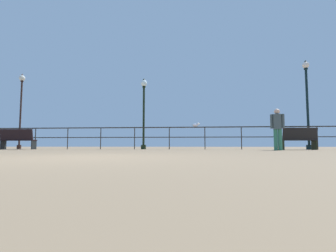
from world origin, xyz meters
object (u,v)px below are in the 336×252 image
Objects in this scene: person_by_bench at (277,126)px; bench_far_left at (18,138)px; lamppost_left at (21,102)px; seagull_on_rail at (196,125)px; bench_near_left at (299,138)px; lamppost_center at (144,107)px; lamppost_right at (307,98)px.

bench_far_left is at bearing 174.53° from person_by_bench.
lamppost_left is 9.77× the size of seagull_on_rail.
bench_near_left is 1.78m from person_by_bench.
bench_near_left is 0.93× the size of person_by_bench.
lamppost_right is (8.12, 0.00, 0.33)m from lamppost_center.
bench_far_left reaches higher than bench_near_left.
lamppost_center is (6.06, 1.10, 1.65)m from bench_far_left.
bench_far_left is 0.45× the size of lamppost_center.
lamppost_center is at bearing 174.69° from seagull_on_rail.
lamppost_center is 2.86m from seagull_on_rail.
person_by_bench reaches higher than bench_far_left.
lamppost_right is at bearing 49.97° from bench_near_left.
bench_far_left is 1.06× the size of bench_near_left.
lamppost_left is at bearing 175.49° from bench_near_left.
bench_far_left is 13.25m from bench_near_left.
lamppost_left is at bearing 178.49° from seagull_on_rail.
lamppost_right reaches higher than lamppost_center.
bench_far_left is at bearing -175.55° from lamppost_right.
lamppost_left is 6.77m from lamppost_center.
bench_near_left is 3.70× the size of seagull_on_rail.
lamppost_left reaches higher than person_by_bench.
bench_near_left is at bearing 0.01° from bench_far_left.
bench_far_left is 8.80m from seagull_on_rail.
bench_near_left is at bearing -10.67° from seagull_on_rail.
bench_near_left is 0.42× the size of lamppost_center.
person_by_bench is at bearing -20.85° from lamppost_center.
bench_near_left is at bearing -130.03° from lamppost_right.
person_by_bench is (-2.22, -2.25, -1.56)m from lamppost_right.
seagull_on_rail is (-4.52, 0.85, 0.68)m from bench_near_left.
lamppost_center is 8.74× the size of seagull_on_rail.
bench_far_left is 12.02m from person_by_bench.
lamppost_right reaches higher than seagull_on_rail.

